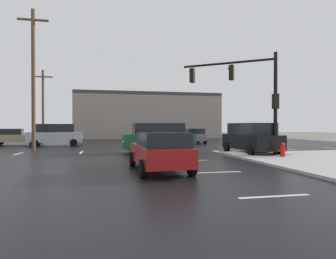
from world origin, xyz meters
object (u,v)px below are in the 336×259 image
(traffic_signal_mast, at_px, (248,87))
(suv_silver, at_px, (55,134))
(sedan_grey, at_px, (194,135))
(sedan_tan, at_px, (14,136))
(suv_black, at_px, (251,138))
(utility_pole_far, at_px, (33,77))
(suv_green, at_px, (158,137))
(utility_pole_distant, at_px, (43,104))
(fire_hydrant, at_px, (283,149))
(sedan_red, at_px, (160,151))

(traffic_signal_mast, xyz_separation_m, suv_silver, (-13.32, 11.78, -3.18))
(sedan_grey, bearing_deg, sedan_tan, 92.81)
(traffic_signal_mast, relative_size, suv_black, 1.26)
(suv_black, relative_size, sedan_tan, 1.05)
(sedan_grey, distance_m, suv_black, 12.26)
(utility_pole_far, bearing_deg, suv_black, -21.54)
(suv_green, height_order, utility_pole_distant, utility_pole_distant)
(traffic_signal_mast, bearing_deg, suv_green, 7.78)
(suv_silver, xyz_separation_m, utility_pole_far, (-0.68, -5.16, 4.43))
(traffic_signal_mast, xyz_separation_m, sedan_grey, (0.47, 13.08, -3.42))
(suv_silver, bearing_deg, utility_pole_far, -102.14)
(suv_silver, bearing_deg, fire_hydrant, -48.61)
(sedan_grey, bearing_deg, suv_black, -174.29)
(fire_hydrant, height_order, sedan_grey, sedan_grey)
(traffic_signal_mast, height_order, suv_black, traffic_signal_mast)
(utility_pole_distant, bearing_deg, sedan_tan, -100.15)
(fire_hydrant, xyz_separation_m, sedan_tan, (-18.47, 15.82, 0.32))
(suv_silver, xyz_separation_m, sedan_red, (6.80, -16.99, -0.24))
(sedan_red, bearing_deg, sedan_tan, 27.77)
(sedan_red, relative_size, utility_pole_far, 0.43)
(suv_green, bearing_deg, utility_pole_far, -24.37)
(suv_silver, bearing_deg, sedan_tan, 150.32)
(suv_black, bearing_deg, fire_hydrant, -174.00)
(sedan_grey, xyz_separation_m, sedan_red, (-6.99, -18.29, 0.00))
(suv_black, height_order, sedan_red, suv_black)
(sedan_grey, relative_size, utility_pole_distant, 0.54)
(sedan_tan, bearing_deg, suv_green, -47.72)
(suv_green, bearing_deg, traffic_signal_mast, 150.48)
(suv_black, bearing_deg, suv_silver, 50.34)
(suv_silver, bearing_deg, suv_green, -52.39)
(utility_pole_distant, bearing_deg, suv_silver, -72.15)
(sedan_grey, xyz_separation_m, suv_green, (-5.66, -10.27, 0.24))
(suv_black, height_order, utility_pole_far, utility_pole_far)
(sedan_grey, bearing_deg, traffic_signal_mast, -177.28)
(sedan_red, bearing_deg, suv_black, -52.13)
(suv_green, bearing_deg, sedan_grey, -119.89)
(sedan_red, xyz_separation_m, suv_green, (1.33, 8.03, 0.24))
(traffic_signal_mast, distance_m, sedan_red, 9.02)
(utility_pole_far, relative_size, utility_pole_distant, 1.23)
(suv_black, relative_size, utility_pole_distant, 0.57)
(suv_black, bearing_deg, utility_pole_far, 66.87)
(traffic_signal_mast, bearing_deg, sedan_red, 74.90)
(sedan_tan, bearing_deg, utility_pole_far, -70.34)
(traffic_signal_mast, height_order, sedan_red, traffic_signal_mast)
(sedan_tan, xyz_separation_m, utility_pole_far, (3.41, -7.08, 4.66))
(fire_hydrant, relative_size, suv_green, 0.16)
(sedan_grey, relative_size, suv_silver, 0.94)
(fire_hydrant, distance_m, suv_silver, 20.01)
(sedan_grey, distance_m, suv_silver, 13.85)
(sedan_red, height_order, suv_green, suv_green)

